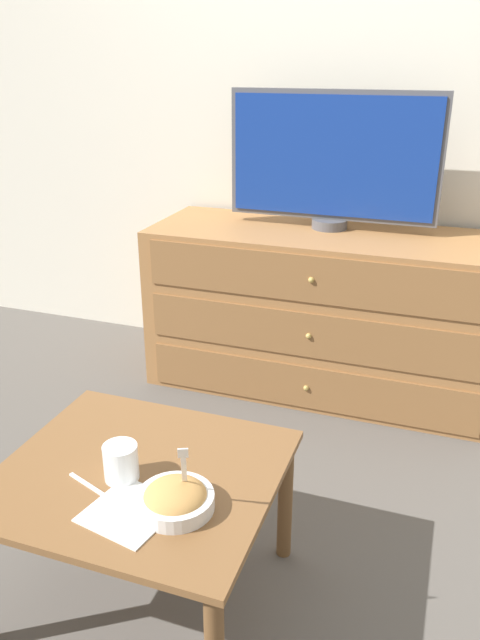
{
  "coord_description": "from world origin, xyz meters",
  "views": [
    {
      "loc": [
        0.41,
        -2.87,
        1.42
      ],
      "look_at": [
        -0.12,
        -1.37,
        0.74
      ],
      "focal_mm": 35.0,
      "sensor_mm": 36.0,
      "label": 1
    }
  ],
  "objects": [
    {
      "name": "ground_plane",
      "position": [
        0.0,
        0.0,
        0.0
      ],
      "size": [
        12.0,
        12.0,
        0.0
      ],
      "primitive_type": "plane",
      "color": "#56514C"
    },
    {
      "name": "wall_back",
      "position": [
        0.0,
        0.03,
        1.3
      ],
      "size": [
        12.0,
        0.05,
        2.6
      ],
      "color": "silver",
      "rests_on": "ground_plane"
    },
    {
      "name": "dresser",
      "position": [
        -0.1,
        -0.31,
        0.36
      ],
      "size": [
        1.53,
        0.57,
        0.73
      ],
      "color": "#9E6B3D",
      "rests_on": "ground_plane"
    },
    {
      "name": "tv",
      "position": [
        -0.11,
        -0.23,
        1.02
      ],
      "size": [
        0.89,
        0.15,
        0.57
      ],
      "color": "#515156",
      "rests_on": "dresser"
    },
    {
      "name": "coffee_table",
      "position": [
        -0.28,
        -1.7,
        0.36
      ],
      "size": [
        0.72,
        0.64,
        0.43
      ],
      "color": "brown",
      "rests_on": "ground_plane"
    },
    {
      "name": "takeout_bowl",
      "position": [
        -0.13,
        -1.8,
        0.45
      ],
      "size": [
        0.19,
        0.19,
        0.2
      ],
      "color": "silver",
      "rests_on": "coffee_table"
    },
    {
      "name": "drink_cup",
      "position": [
        -0.31,
        -1.74,
        0.47
      ],
      "size": [
        0.09,
        0.09,
        0.1
      ],
      "color": "#9E6638",
      "rests_on": "coffee_table"
    },
    {
      "name": "napkin",
      "position": [
        -0.23,
        -1.85,
        0.43
      ],
      "size": [
        0.22,
        0.22,
        0.0
      ],
      "color": "white",
      "rests_on": "coffee_table"
    },
    {
      "name": "knife",
      "position": [
        -0.35,
        -1.8,
        0.43
      ],
      "size": [
        0.18,
        0.07,
        0.01
      ],
      "color": "white",
      "rests_on": "coffee_table"
    }
  ]
}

